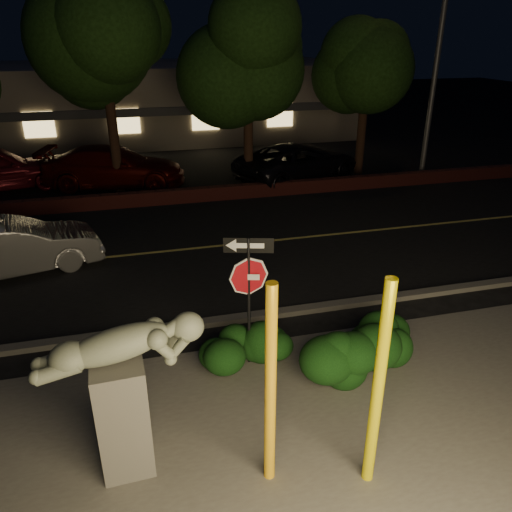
{
  "coord_description": "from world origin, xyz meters",
  "views": [
    {
      "loc": [
        -2.12,
        -6.03,
        5.64
      ],
      "look_at": [
        0.15,
        2.64,
        1.6
      ],
      "focal_mm": 35.0,
      "sensor_mm": 36.0,
      "label": 1
    }
  ],
  "objects_px": {
    "yellow_pole_left": "(270,389)",
    "parked_car_dark": "(298,162)",
    "signpost": "(249,277)",
    "sculpture": "(122,383)",
    "streetlight": "(437,11)",
    "silver_sedan": "(13,247)",
    "yellow_pole_right": "(378,388)",
    "parked_car_darkred": "(114,167)"
  },
  "relations": [
    {
      "from": "yellow_pole_left",
      "to": "parked_car_dark",
      "type": "height_order",
      "value": "yellow_pole_left"
    },
    {
      "from": "signpost",
      "to": "sculpture",
      "type": "distance_m",
      "value": 2.93
    },
    {
      "from": "streetlight",
      "to": "silver_sedan",
      "type": "relative_size",
      "value": 2.54
    },
    {
      "from": "yellow_pole_right",
      "to": "yellow_pole_left",
      "type": "bearing_deg",
      "value": 164.18
    },
    {
      "from": "parked_car_darkred",
      "to": "signpost",
      "type": "bearing_deg",
      "value": -158.1
    },
    {
      "from": "yellow_pole_right",
      "to": "streetlight",
      "type": "height_order",
      "value": "streetlight"
    },
    {
      "from": "streetlight",
      "to": "signpost",
      "type": "bearing_deg",
      "value": -109.07
    },
    {
      "from": "sculpture",
      "to": "silver_sedan",
      "type": "height_order",
      "value": "sculpture"
    },
    {
      "from": "sculpture",
      "to": "parked_car_darkred",
      "type": "distance_m",
      "value": 14.55
    },
    {
      "from": "streetlight",
      "to": "parked_car_dark",
      "type": "bearing_deg",
      "value": -165.75
    },
    {
      "from": "yellow_pole_right",
      "to": "silver_sedan",
      "type": "height_order",
      "value": "yellow_pole_right"
    },
    {
      "from": "streetlight",
      "to": "yellow_pole_left",
      "type": "bearing_deg",
      "value": -104.02
    },
    {
      "from": "silver_sedan",
      "to": "parked_car_dark",
      "type": "height_order",
      "value": "parked_car_dark"
    },
    {
      "from": "parked_car_darkred",
      "to": "parked_car_dark",
      "type": "bearing_deg",
      "value": -85.73
    },
    {
      "from": "signpost",
      "to": "parked_car_dark",
      "type": "relative_size",
      "value": 0.46
    },
    {
      "from": "streetlight",
      "to": "parked_car_dark",
      "type": "xyz_separation_m",
      "value": [
        -5.02,
        0.81,
        -5.59
      ]
    },
    {
      "from": "silver_sedan",
      "to": "parked_car_dark",
      "type": "relative_size",
      "value": 0.77
    },
    {
      "from": "yellow_pole_right",
      "to": "silver_sedan",
      "type": "relative_size",
      "value": 0.74
    },
    {
      "from": "silver_sedan",
      "to": "streetlight",
      "type": "bearing_deg",
      "value": -83.61
    },
    {
      "from": "sculpture",
      "to": "silver_sedan",
      "type": "distance_m",
      "value": 7.65
    },
    {
      "from": "yellow_pole_left",
      "to": "sculpture",
      "type": "xyz_separation_m",
      "value": [
        -1.82,
        0.7,
        -0.07
      ]
    },
    {
      "from": "yellow_pole_right",
      "to": "parked_car_darkred",
      "type": "xyz_separation_m",
      "value": [
        -3.28,
        15.6,
        -0.76
      ]
    },
    {
      "from": "streetlight",
      "to": "parked_car_darkred",
      "type": "xyz_separation_m",
      "value": [
        -12.33,
        1.72,
        -5.55
      ]
    },
    {
      "from": "yellow_pole_right",
      "to": "streetlight",
      "type": "bearing_deg",
      "value": 56.89
    },
    {
      "from": "sculpture",
      "to": "silver_sedan",
      "type": "bearing_deg",
      "value": 107.99
    },
    {
      "from": "signpost",
      "to": "parked_car_dark",
      "type": "distance_m",
      "value": 12.76
    },
    {
      "from": "sculpture",
      "to": "parked_car_darkred",
      "type": "xyz_separation_m",
      "value": [
        -0.16,
        14.54,
        -0.65
      ]
    },
    {
      "from": "silver_sedan",
      "to": "sculpture",
      "type": "bearing_deg",
      "value": -174.35
    },
    {
      "from": "signpost",
      "to": "silver_sedan",
      "type": "xyz_separation_m",
      "value": [
        -4.82,
        5.22,
        -1.09
      ]
    },
    {
      "from": "signpost",
      "to": "streetlight",
      "type": "bearing_deg",
      "value": 63.68
    },
    {
      "from": "yellow_pole_right",
      "to": "parked_car_dark",
      "type": "relative_size",
      "value": 0.57
    },
    {
      "from": "yellow_pole_left",
      "to": "parked_car_darkred",
      "type": "bearing_deg",
      "value": 97.41
    },
    {
      "from": "sculpture",
      "to": "streetlight",
      "type": "height_order",
      "value": "streetlight"
    },
    {
      "from": "parked_car_darkred",
      "to": "parked_car_dark",
      "type": "height_order",
      "value": "parked_car_darkred"
    },
    {
      "from": "sculpture",
      "to": "yellow_pole_right",
      "type": "bearing_deg",
      "value": -21.04
    },
    {
      "from": "yellow_pole_left",
      "to": "silver_sedan",
      "type": "distance_m",
      "value": 9.05
    },
    {
      "from": "yellow_pole_right",
      "to": "sculpture",
      "type": "xyz_separation_m",
      "value": [
        -3.13,
        1.06,
        -0.11
      ]
    },
    {
      "from": "yellow_pole_left",
      "to": "parked_car_darkred",
      "type": "relative_size",
      "value": 0.55
    },
    {
      "from": "yellow_pole_right",
      "to": "parked_car_darkred",
      "type": "distance_m",
      "value": 15.96
    },
    {
      "from": "yellow_pole_left",
      "to": "parked_car_dark",
      "type": "xyz_separation_m",
      "value": [
        5.34,
        14.32,
        -0.76
      ]
    },
    {
      "from": "signpost",
      "to": "silver_sedan",
      "type": "relative_size",
      "value": 0.6
    },
    {
      "from": "sculpture",
      "to": "silver_sedan",
      "type": "xyz_separation_m",
      "value": [
        -2.63,
        7.14,
        -0.75
      ]
    }
  ]
}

